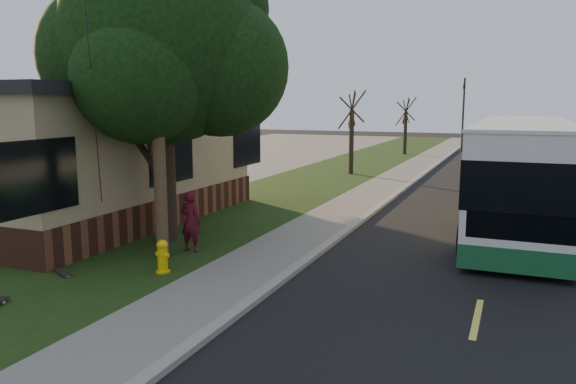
% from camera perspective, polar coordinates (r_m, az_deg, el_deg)
% --- Properties ---
extents(ground, '(120.00, 120.00, 0.00)m').
position_cam_1_polar(ground, '(11.60, -1.79, -9.93)').
color(ground, black).
rests_on(ground, ground).
extents(road, '(8.00, 80.00, 0.01)m').
position_cam_1_polar(road, '(20.35, 20.59, -2.13)').
color(road, black).
rests_on(road, ground).
extents(curb, '(0.25, 80.00, 0.12)m').
position_cam_1_polar(curb, '(20.83, 9.55, -1.26)').
color(curb, gray).
rests_on(curb, ground).
extents(sidewalk, '(2.00, 80.00, 0.08)m').
position_cam_1_polar(sidewalk, '(21.07, 6.90, -1.14)').
color(sidewalk, slate).
rests_on(sidewalk, ground).
extents(grass_verge, '(5.00, 80.00, 0.07)m').
position_cam_1_polar(grass_verge, '(22.24, -1.82, -0.54)').
color(grass_verge, black).
rests_on(grass_verge, ground).
extents(building_lot, '(15.00, 80.00, 0.04)m').
position_cam_1_polar(building_lot, '(27.84, -20.95, 0.80)').
color(building_lot, slate).
rests_on(building_lot, ground).
extents(fire_hydrant, '(0.32, 0.32, 0.74)m').
position_cam_1_polar(fire_hydrant, '(12.71, -12.63, -6.39)').
color(fire_hydrant, yellow).
rests_on(fire_hydrant, grass_verge).
extents(utility_pole, '(2.86, 3.21, 9.07)m').
position_cam_1_polar(utility_pole, '(13.50, -13.31, 12.50)').
color(utility_pole, '#473321').
rests_on(utility_pole, ground).
extents(leafy_tree, '(6.30, 6.00, 7.80)m').
position_cam_1_polar(leafy_tree, '(15.39, -12.40, 14.10)').
color(leafy_tree, black).
rests_on(leafy_tree, grass_verge).
extents(bare_tree_near, '(1.38, 1.21, 4.31)m').
position_cam_1_polar(bare_tree_near, '(29.15, 6.47, 5.91)').
color(bare_tree_near, black).
rests_on(bare_tree_near, grass_verge).
extents(bare_tree_far, '(1.38, 1.21, 4.03)m').
position_cam_1_polar(bare_tree_far, '(40.72, 11.84, 6.49)').
color(bare_tree_far, black).
rests_on(bare_tree_far, grass_verge).
extents(traffic_signal, '(0.18, 0.22, 5.50)m').
position_cam_1_polar(traffic_signal, '(44.17, 17.38, 7.98)').
color(traffic_signal, '#2D2D30').
rests_on(traffic_signal, ground).
extents(transit_bus, '(2.74, 11.87, 3.21)m').
position_cam_1_polar(transit_bus, '(18.47, 22.64, 2.01)').
color(transit_bus, silver).
rests_on(transit_bus, ground).
extents(skateboarder, '(0.57, 0.38, 1.53)m').
position_cam_1_polar(skateboarder, '(14.24, -9.87, -2.95)').
color(skateboarder, '#4A0E1A').
rests_on(skateboarder, grass_verge).
extents(skateboard_spare, '(0.71, 0.49, 0.07)m').
position_cam_1_polar(skateboard_spare, '(13.30, -21.94, -7.55)').
color(skateboard_spare, black).
rests_on(skateboard_spare, grass_verge).
extents(dumpster, '(1.69, 1.38, 1.42)m').
position_cam_1_polar(dumpster, '(19.40, -14.39, -0.12)').
color(dumpster, '#12301F').
rests_on(dumpster, building_lot).
extents(distant_car, '(2.07, 4.11, 1.34)m').
position_cam_1_polar(distant_car, '(42.01, 21.27, 4.32)').
color(distant_car, black).
rests_on(distant_car, ground).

